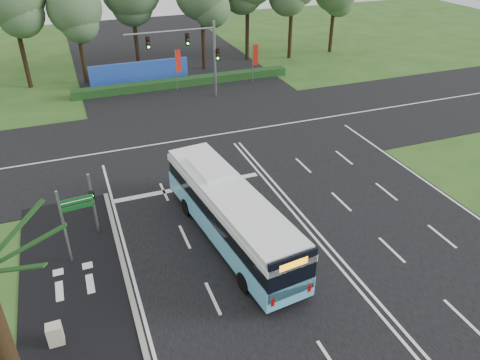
% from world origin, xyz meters
% --- Properties ---
extents(ground, '(120.00, 120.00, 0.00)m').
position_xyz_m(ground, '(0.00, 0.00, 0.00)').
color(ground, '#26501A').
rests_on(ground, ground).
extents(road_main, '(20.00, 120.00, 0.04)m').
position_xyz_m(road_main, '(0.00, 0.00, 0.02)').
color(road_main, black).
rests_on(road_main, ground).
extents(road_cross, '(120.00, 14.00, 0.05)m').
position_xyz_m(road_cross, '(0.00, 12.00, 0.03)').
color(road_cross, black).
rests_on(road_cross, ground).
extents(bike_path, '(5.00, 18.00, 0.06)m').
position_xyz_m(bike_path, '(-12.50, -3.00, 0.03)').
color(bike_path, black).
rests_on(bike_path, ground).
extents(kerb_strip, '(0.25, 18.00, 0.12)m').
position_xyz_m(kerb_strip, '(-10.10, -3.00, 0.06)').
color(kerb_strip, gray).
rests_on(kerb_strip, ground).
extents(city_bus, '(3.84, 12.13, 3.42)m').
position_xyz_m(city_bus, '(-4.33, -1.13, 1.72)').
color(city_bus, '#5FB9DC').
rests_on(city_bus, ground).
extents(pedestrian_signal, '(0.30, 0.43, 3.71)m').
position_xyz_m(pedestrian_signal, '(-10.95, 2.13, 2.03)').
color(pedestrian_signal, gray).
rests_on(pedestrian_signal, ground).
extents(street_sign, '(1.64, 0.24, 4.23)m').
position_xyz_m(street_sign, '(-12.15, 0.11, 2.65)').
color(street_sign, gray).
rests_on(street_sign, ground).
extents(utility_cabinet, '(0.62, 0.52, 1.03)m').
position_xyz_m(utility_cabinet, '(-13.41, -5.11, 0.51)').
color(utility_cabinet, beige).
rests_on(utility_cabinet, ground).
extents(banner_flag_mid, '(0.58, 0.20, 4.00)m').
position_xyz_m(banner_flag_mid, '(-0.77, 23.62, 2.63)').
color(banner_flag_mid, gray).
rests_on(banner_flag_mid, ground).
extents(banner_flag_right, '(0.58, 0.11, 3.93)m').
position_xyz_m(banner_flag_right, '(7.11, 23.16, 2.59)').
color(banner_flag_right, gray).
rests_on(banner_flag_right, ground).
extents(traffic_light_gantry, '(8.41, 0.28, 7.00)m').
position_xyz_m(traffic_light_gantry, '(0.21, 20.50, 4.66)').
color(traffic_light_gantry, gray).
rests_on(traffic_light_gantry, ground).
extents(hedge, '(22.00, 1.20, 0.80)m').
position_xyz_m(hedge, '(0.00, 24.50, 0.40)').
color(hedge, '#153B17').
rests_on(hedge, ground).
extents(blue_hoarding, '(10.00, 0.30, 2.20)m').
position_xyz_m(blue_hoarding, '(-4.00, 27.00, 1.10)').
color(blue_hoarding, blue).
rests_on(blue_hoarding, ground).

